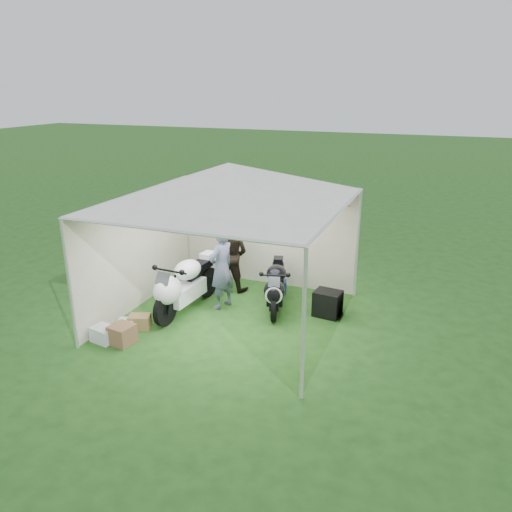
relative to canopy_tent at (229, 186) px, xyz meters
The scene contains 12 objects.
ground 2.58m from the canopy_tent, 89.22° to the right, with size 80.00×80.00×0.00m, color #1F4917.
canopy_tent is the anchor object (origin of this frame).
motorcycle_white 2.22m from the canopy_tent, behind, with size 0.57×2.15×1.06m.
motorcycle_black 2.28m from the canopy_tent, 46.56° to the left, with size 0.74×1.79×0.90m.
paddock_stand 2.89m from the canopy_tent, 73.78° to the left, with size 0.36×0.23×0.27m, color #1F34B7.
person_dark_jacket 2.29m from the canopy_tent, 113.99° to the left, with size 0.79×0.62×1.63m, color black.
person_blue_jacket 1.82m from the canopy_tent, 134.31° to the left, with size 0.61×0.40×1.68m, color slate.
equipment_box 2.98m from the canopy_tent, 24.61° to the left, with size 0.51×0.40×0.51m, color black.
crate_0 3.42m from the canopy_tent, 135.84° to the right, with size 0.41×0.32×0.27m, color silver.
crate_1 3.20m from the canopy_tent, 130.31° to the right, with size 0.38×0.38×0.34m, color brown.
crate_2 3.17m from the canopy_tent, 143.74° to the right, with size 0.29×0.24×0.21m, color silver.
crate_3 3.00m from the canopy_tent, 144.11° to the right, with size 0.39×0.28×0.26m, color olive.
Camera 1 is at (3.63, -7.96, 4.29)m, focal length 35.00 mm.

